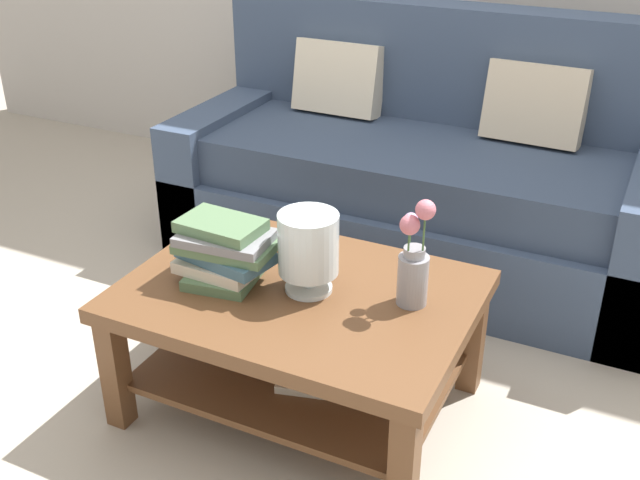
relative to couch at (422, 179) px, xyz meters
The scene contains 6 objects.
ground_plane 0.96m from the couch, 94.35° to the right, with size 10.00×10.00×0.00m, color #ADA393.
couch is the anchor object (origin of this frame).
coffee_table 1.18m from the couch, 89.70° to the right, with size 1.07×0.77×0.44m.
book_stack_main 1.26m from the couch, 100.61° to the right, with size 0.32×0.24×0.20m.
glass_hurricane_vase 1.19m from the couch, 88.36° to the right, with size 0.18×0.18×0.26m.
flower_pitcher 1.18m from the couch, 72.73° to the right, with size 0.10×0.10×0.34m.
Camera 1 is at (1.00, -2.07, 1.66)m, focal length 42.70 mm.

